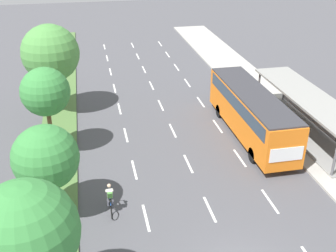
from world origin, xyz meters
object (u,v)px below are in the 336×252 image
(bus, at_px, (251,109))
(cyclist, at_px, (110,200))
(median_tree_third, at_px, (45,92))
(median_tree_fourth, at_px, (50,53))
(median_tree_nearest, at_px, (26,233))
(median_tree_second, at_px, (46,158))
(bus_shelter, at_px, (310,110))

(bus, height_order, cyclist, bus)
(median_tree_third, bearing_deg, cyclist, -64.81)
(median_tree_fourth, bearing_deg, median_tree_nearest, -89.69)
(bus, distance_m, cyclist, 12.54)
(median_tree_second, distance_m, median_tree_fourth, 13.42)
(bus, xyz_separation_m, median_tree_second, (-13.47, -6.48, 1.52))
(bus, xyz_separation_m, median_tree_fourth, (-13.71, 6.87, 2.89))
(median_tree_second, bearing_deg, median_tree_fourth, 91.03)
(bus, bearing_deg, median_tree_second, -154.31)
(bus_shelter, xyz_separation_m, cyclist, (-14.79, -6.18, -1.08))
(median_tree_third, bearing_deg, median_tree_second, -87.48)
(median_tree_nearest, distance_m, median_tree_third, 13.35)
(bus, distance_m, median_tree_fourth, 15.60)
(bus_shelter, xyz_separation_m, median_tree_third, (-18.04, 0.74, 2.57))
(median_tree_second, bearing_deg, cyclist, -4.83)
(cyclist, bearing_deg, median_tree_second, 175.17)
(median_tree_nearest, bearing_deg, median_tree_third, 90.70)
(bus_shelter, relative_size, median_tree_fourth, 1.75)
(cyclist, bearing_deg, median_tree_nearest, -115.72)
(median_tree_nearest, distance_m, median_tree_fourth, 20.03)
(cyclist, distance_m, median_tree_nearest, 8.10)
(bus, height_order, median_tree_third, median_tree_third)
(median_tree_second, height_order, median_tree_third, median_tree_third)
(cyclist, bearing_deg, bus_shelter, 22.69)
(median_tree_second, xyz_separation_m, median_tree_fourth, (-0.24, 13.35, 1.36))
(bus_shelter, relative_size, median_tree_second, 2.40)
(bus_shelter, bearing_deg, median_tree_second, -161.52)
(median_tree_second, xyz_separation_m, median_tree_third, (-0.29, 6.67, 0.85))
(median_tree_third, bearing_deg, bus_shelter, -2.36)
(bus, relative_size, cyclist, 6.20)
(bus, bearing_deg, median_tree_third, 179.19)
(bus_shelter, relative_size, cyclist, 6.78)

